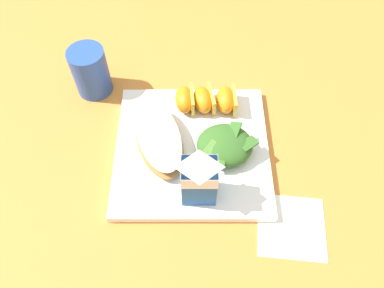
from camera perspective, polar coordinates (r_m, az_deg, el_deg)
The scene contains 10 objects.
ground at distance 0.70m, azimuth -0.00°, elevation -1.17°, with size 3.00×3.00×0.00m, color #C67A33.
white_plate at distance 0.70m, azimuth -0.00°, elevation -0.82°, with size 0.28×0.28×0.02m, color white.
cheesy_pizza_bread at distance 0.68m, azimuth -5.04°, elevation 0.83°, with size 0.13×0.19×0.04m.
green_salad_pile at distance 0.67m, azimuth 5.00°, elevation -0.14°, with size 0.11×0.09×0.04m.
milk_carton at distance 0.59m, azimuth 1.10°, elevation -4.99°, with size 0.06×0.05×0.11m.
orange_wedge_front at distance 0.73m, azimuth 5.26°, elevation 6.68°, with size 0.04×0.06×0.04m.
orange_wedge_middle at distance 0.73m, azimuth 1.80°, elevation 6.74°, with size 0.05×0.07×0.04m.
orange_wedge_rear at distance 0.73m, azimuth -1.03°, elevation 6.77°, with size 0.04×0.06×0.04m.
paper_napkin at distance 0.66m, azimuth 14.83°, elevation -12.00°, with size 0.11×0.11×0.00m, color white.
drinking_blue_cup at distance 0.79m, azimuth -15.14°, elevation 10.58°, with size 0.07×0.07×0.10m, color #284CA3.
Camera 1 is at (-0.00, 0.38, 0.59)m, focal length 35.18 mm.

